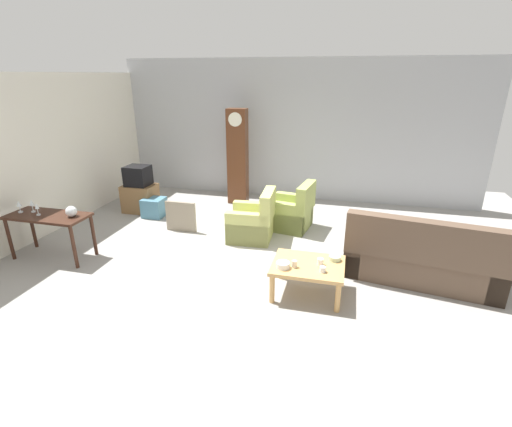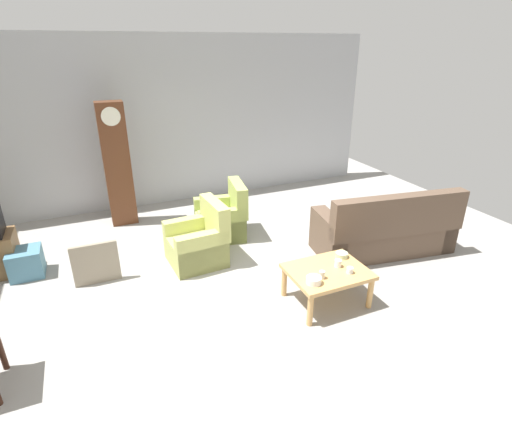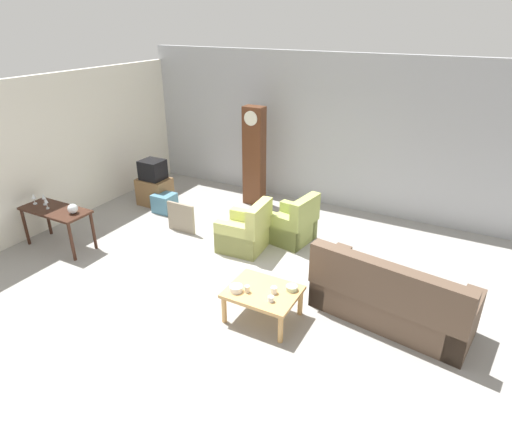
# 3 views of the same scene
# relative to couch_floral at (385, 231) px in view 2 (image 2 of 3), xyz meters

# --- Properties ---
(ground_plane) EXTENTS (10.40, 10.40, 0.00)m
(ground_plane) POSITION_rel_couch_floral_xyz_m (-2.39, -0.05, -0.35)
(ground_plane) COLOR #999691
(garage_door_wall) EXTENTS (8.40, 0.16, 3.20)m
(garage_door_wall) POSITION_rel_couch_floral_xyz_m (-2.39, 3.55, 1.25)
(garage_door_wall) COLOR #ADAFB5
(garage_door_wall) RESTS_ON ground_plane
(couch_floral) EXTENTS (2.21, 1.18, 1.04)m
(couch_floral) POSITION_rel_couch_floral_xyz_m (0.00, 0.00, 0.00)
(couch_floral) COLOR brown
(couch_floral) RESTS_ON ground_plane
(armchair_olive_near) EXTENTS (0.84, 0.81, 0.92)m
(armchair_olive_near) POSITION_rel_couch_floral_xyz_m (-2.73, 0.84, -0.05)
(armchair_olive_near) COLOR #B7BC66
(armchair_olive_near) RESTS_ON ground_plane
(armchair_olive_far) EXTENTS (0.90, 0.87, 0.92)m
(armchair_olive_far) POSITION_rel_couch_floral_xyz_m (-2.12, 1.52, -0.05)
(armchair_olive_far) COLOR #A5B35C
(armchair_olive_far) RESTS_ON ground_plane
(coffee_table_wood) EXTENTS (0.96, 0.76, 0.46)m
(coffee_table_wood) POSITION_rel_couch_floral_xyz_m (-1.54, -0.76, 0.04)
(coffee_table_wood) COLOR tan
(coffee_table_wood) RESTS_ON ground_plane
(grandfather_clock) EXTENTS (0.44, 0.30, 2.15)m
(grandfather_clock) POSITION_rel_couch_floral_xyz_m (-3.59, 2.76, 0.73)
(grandfather_clock) COLOR #562D19
(grandfather_clock) RESTS_ON ground_plane
(framed_picture_leaning) EXTENTS (0.60, 0.05, 0.59)m
(framed_picture_leaning) POSITION_rel_couch_floral_xyz_m (-4.15, 0.84, -0.06)
(framed_picture_leaning) COLOR gray
(framed_picture_leaning) RESTS_ON ground_plane
(storage_box_blue) EXTENTS (0.43, 0.41, 0.40)m
(storage_box_blue) POSITION_rel_couch_floral_xyz_m (-5.05, 1.43, -0.15)
(storage_box_blue) COLOR teal
(storage_box_blue) RESTS_ON ground_plane
(cup_white_porcelain) EXTENTS (0.09, 0.09, 0.09)m
(cup_white_porcelain) POSITION_rel_couch_floral_xyz_m (-1.39, -0.74, 0.15)
(cup_white_porcelain) COLOR white
(cup_white_porcelain) RESTS_ON coffee_table_wood
(cup_blue_rimmed) EXTENTS (0.08, 0.08, 0.07)m
(cup_blue_rimmed) POSITION_rel_couch_floral_xyz_m (-1.34, -0.92, 0.14)
(cup_blue_rimmed) COLOR silver
(cup_blue_rimmed) RESTS_ON coffee_table_wood
(cup_cream_tall) EXTENTS (0.07, 0.07, 0.10)m
(cup_cream_tall) POSITION_rel_couch_floral_xyz_m (-1.71, -0.89, 0.15)
(cup_cream_tall) COLOR beige
(cup_cream_tall) RESTS_ON coffee_table_wood
(bowl_white_stacked) EXTENTS (0.18, 0.18, 0.08)m
(bowl_white_stacked) POSITION_rel_couch_floral_xyz_m (-1.85, -0.94, 0.14)
(bowl_white_stacked) COLOR white
(bowl_white_stacked) RESTS_ON coffee_table_wood
(bowl_shallow_green) EXTENTS (0.16, 0.16, 0.06)m
(bowl_shallow_green) POSITION_rel_couch_floral_xyz_m (-1.21, -0.56, 0.14)
(bowl_shallow_green) COLOR #B2C69E
(bowl_shallow_green) RESTS_ON coffee_table_wood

